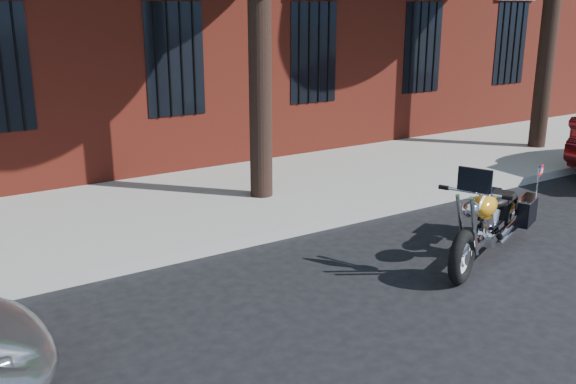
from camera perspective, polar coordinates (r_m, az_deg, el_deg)
ground at (r=8.02m, az=5.08°, el=-6.87°), size 120.00×120.00×0.00m
curb at (r=9.05m, az=-0.23°, el=-3.55°), size 40.00×0.16×0.15m
sidewalk at (r=10.60m, az=-5.67°, el=-0.60°), size 40.00×3.60×0.15m
motorcycle at (r=8.68m, az=17.64°, el=-2.58°), size 2.59×1.40×1.34m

